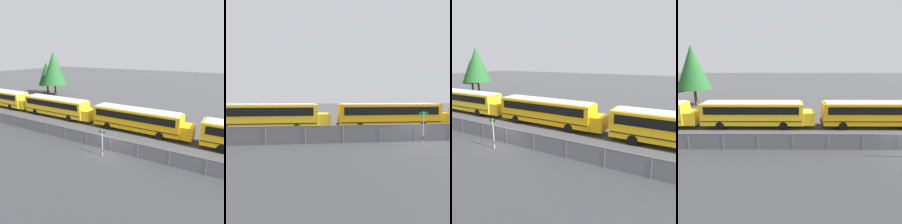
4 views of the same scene
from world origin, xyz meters
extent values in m
plane|color=#424244|center=(0.00, 0.00, 0.00)|extent=(200.00, 200.00, 0.00)
cube|color=#9EA0A5|center=(0.00, 0.00, 0.73)|extent=(80.16, 0.03, 1.46)
cube|color=slate|center=(0.00, -0.01, 0.73)|extent=(80.16, 0.01, 1.46)
cylinder|color=slate|center=(0.00, 0.00, 1.46)|extent=(80.16, 0.05, 0.05)
cylinder|color=slate|center=(-12.33, 0.00, 0.73)|extent=(0.07, 0.07, 1.46)
cylinder|color=slate|center=(-9.25, 0.00, 0.73)|extent=(0.07, 0.07, 1.46)
cylinder|color=slate|center=(-6.17, 0.00, 0.73)|extent=(0.07, 0.07, 1.46)
cylinder|color=slate|center=(-3.08, 0.00, 0.73)|extent=(0.07, 0.07, 1.46)
cylinder|color=slate|center=(0.00, 0.00, 0.73)|extent=(0.07, 0.07, 1.46)
cylinder|color=slate|center=(3.08, 0.00, 0.73)|extent=(0.07, 0.07, 1.46)
cube|color=yellow|center=(-13.85, 6.46, 1.70)|extent=(11.49, 2.46, 2.44)
cube|color=black|center=(-13.85, 6.46, 2.24)|extent=(10.57, 2.50, 0.88)
cube|color=black|center=(-13.85, 6.46, 1.02)|extent=(11.26, 2.49, 0.10)
cube|color=yellow|center=(-7.41, 6.46, 1.21)|extent=(1.38, 2.26, 1.46)
cube|color=silver|center=(-13.85, 6.46, 2.97)|extent=(10.92, 2.21, 0.10)
cylinder|color=black|center=(-10.29, 7.56, 0.48)|extent=(0.97, 0.28, 0.97)
cylinder|color=black|center=(-10.29, 5.35, 0.48)|extent=(0.97, 0.28, 0.97)
cylinder|color=black|center=(-17.41, 7.56, 0.48)|extent=(0.97, 0.28, 0.97)
cube|color=#EDA80F|center=(-0.06, 6.48, 1.70)|extent=(11.49, 2.46, 2.44)
cube|color=black|center=(-0.06, 6.48, 2.24)|extent=(10.57, 2.50, 0.88)
cube|color=black|center=(-0.06, 6.48, 1.02)|extent=(11.26, 2.49, 0.10)
cube|color=#EDA80F|center=(6.37, 6.48, 1.21)|extent=(1.38, 2.26, 1.46)
cube|color=black|center=(-5.86, 6.48, 0.63)|extent=(0.12, 2.46, 0.24)
cube|color=silver|center=(-0.06, 6.48, 2.97)|extent=(10.92, 2.21, 0.10)
cylinder|color=black|center=(3.50, 7.59, 0.48)|extent=(0.97, 0.28, 0.97)
cylinder|color=black|center=(3.50, 5.37, 0.48)|extent=(0.97, 0.28, 0.97)
cylinder|color=black|center=(-3.63, 7.59, 0.48)|extent=(0.97, 0.28, 0.97)
cylinder|color=black|center=(-3.63, 5.37, 0.48)|extent=(0.97, 0.28, 0.97)
cylinder|color=#B7B7BC|center=(-0.05, -1.41, 1.32)|extent=(0.08, 0.08, 2.65)
cylinder|color=red|center=(-0.05, -1.41, 0.55)|extent=(0.09, 0.09, 0.30)
cube|color=#147238|center=(-0.05, -1.41, 2.50)|extent=(0.70, 0.02, 0.20)
camera|label=1|loc=(10.75, -17.88, 9.94)|focal=35.00mm
camera|label=2|loc=(-8.55, -17.45, 3.81)|focal=35.00mm
camera|label=3|loc=(13.73, -13.65, 7.41)|focal=35.00mm
camera|label=4|loc=(-9.38, -18.00, 7.93)|focal=35.00mm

